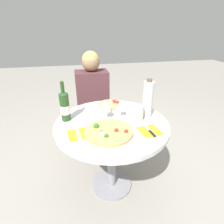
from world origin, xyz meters
TOP-DOWN VIEW (x-y plane):
  - ground_plane at (0.00, 0.00)m, footprint 12.00×12.00m
  - dining_table at (0.00, 0.00)m, footprint 0.92×0.92m
  - chair_behind_diner at (-0.08, 0.82)m, footprint 0.36×0.36m
  - seated_diner at (-0.08, 0.68)m, footprint 0.37×0.48m
  - pizza_large at (-0.06, -0.16)m, footprint 0.36×0.36m
  - pizza_small_far at (0.05, 0.32)m, footprint 0.22×0.22m
  - wine_bottle at (-0.36, 0.11)m, footprint 0.08×0.08m
  - tall_carafe at (0.31, 0.04)m, footprint 0.09×0.09m
  - sugar_shaker at (0.22, -0.03)m, footprint 0.07×0.07m
  - wine_glass_front_left at (-0.02, 0.07)m, footprint 0.07×0.07m
  - wine_glass_back_left at (-0.02, 0.15)m, footprint 0.07×0.07m
  - wine_glass_front_right at (0.09, 0.07)m, footprint 0.07×0.07m
  - place_setting_left at (-0.27, -0.13)m, footprint 0.17×0.19m
  - place_setting_right at (0.25, -0.20)m, footprint 0.17×0.19m

SIDE VIEW (x-z plane):
  - ground_plane at x=0.00m, z-range 0.00..0.00m
  - chair_behind_diner at x=-0.08m, z-range -0.01..0.89m
  - seated_diner at x=-0.08m, z-range -0.06..1.12m
  - dining_table at x=0.00m, z-range 0.24..0.96m
  - place_setting_left at x=-0.27m, z-range 0.72..0.73m
  - place_setting_right at x=0.25m, z-range 0.72..0.73m
  - pizza_large at x=-0.06m, z-range 0.70..0.75m
  - pizza_small_far at x=0.05m, z-range 0.71..0.76m
  - sugar_shaker at x=0.22m, z-range 0.72..0.85m
  - wine_glass_back_left at x=-0.02m, z-range 0.75..0.89m
  - wine_glass_front_left at x=-0.02m, z-range 0.75..0.90m
  - wine_glass_front_right at x=0.09m, z-range 0.75..0.90m
  - wine_bottle at x=-0.36m, z-range 0.68..1.01m
  - tall_carafe at x=0.31m, z-range 0.71..1.04m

